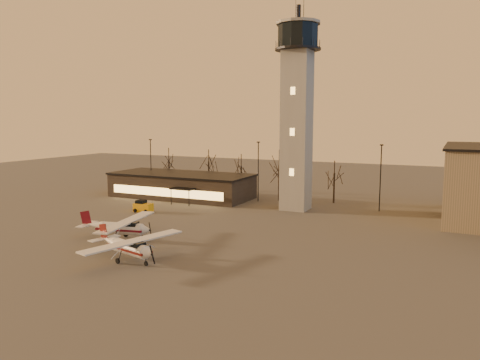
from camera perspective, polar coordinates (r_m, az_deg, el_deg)
The scene contains 8 objects.
ground at distance 46.48m, azimuth -5.32°, elevation -10.01°, with size 220.00×220.00×0.00m, color #413E3C.
control_tower at distance 71.80m, azimuth 6.96°, elevation 9.33°, with size 6.80×6.80×32.60m.
terminal at distance 83.94m, azimuth -7.15°, elevation -0.64°, with size 25.40×12.20×4.30m.
light_poles at distance 73.06m, azimuth 7.45°, elevation 0.72°, with size 58.50×12.25×10.14m.
tree_row at distance 85.76m, azimuth 0.08°, elevation 2.13°, with size 37.20×9.20×8.80m.
cessna_front at distance 47.62m, azimuth -13.12°, elevation -8.39°, with size 9.18×11.42×3.16m.
cessna_rear at distance 55.94m, azimuth -14.00°, elevation -6.00°, with size 9.42×11.85×3.26m.
service_cart at distance 72.00m, azimuth -11.75°, elevation -3.29°, with size 2.86×1.91×1.76m.
Camera 1 is at (22.72, -38.07, 13.96)m, focal length 35.00 mm.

